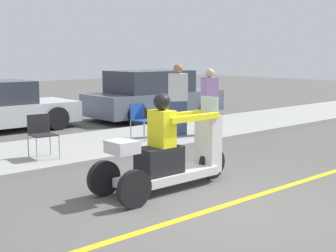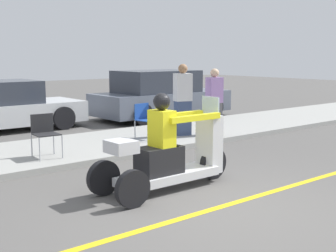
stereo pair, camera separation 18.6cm
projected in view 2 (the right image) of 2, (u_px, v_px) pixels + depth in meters
ground_plane at (217, 208)px, 6.36m from camera, size 60.00×60.00×0.00m
lane_stripe at (220, 207)px, 6.40m from camera, size 24.00×0.12×0.01m
sidewalk_strip at (60, 151)px, 9.85m from camera, size 28.00×2.80×0.12m
motorcycle_trike at (169, 156)px, 7.18m from camera, size 2.44×0.84×1.50m
spectator_by_tree at (214, 103)px, 11.37m from camera, size 0.40×0.26×1.61m
spectator_far_back at (183, 101)px, 11.29m from camera, size 0.46×0.36×1.72m
folding_chair_curbside at (145, 117)px, 10.83m from camera, size 0.52×0.52×0.82m
folding_chair_set_back at (45, 131)px, 8.92m from camera, size 0.50×0.50×0.82m
parked_car_lot_center at (160, 96)px, 15.24m from camera, size 4.58×2.09×1.56m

